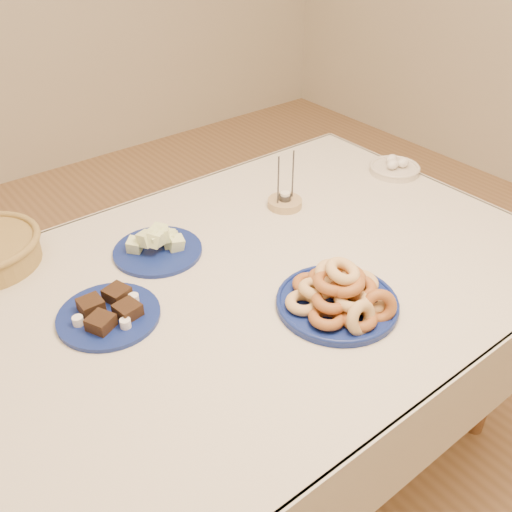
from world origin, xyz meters
The scene contains 7 objects.
ground centered at (0.00, 0.00, 0.00)m, with size 5.00×5.00×0.00m, color #966D47.
dining_table centered at (0.00, 0.00, 0.64)m, with size 1.71×1.11×0.75m.
donut_platter centered at (0.11, -0.23, 0.79)m, with size 0.33×0.33×0.14m.
melon_plate centered at (-0.11, 0.24, 0.78)m, with size 0.32×0.32×0.09m.
brownie_plate centered at (-0.34, 0.08, 0.76)m, with size 0.28×0.28×0.04m.
candle_holder centered at (0.33, 0.22, 0.77)m, with size 0.11×0.11×0.18m.
egg_bowl centered at (0.78, 0.16, 0.77)m, with size 0.19×0.19×0.06m.
Camera 1 is at (-0.71, -0.95, 1.65)m, focal length 40.00 mm.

